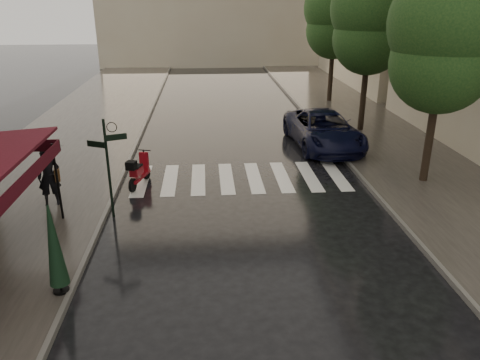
{
  "coord_description": "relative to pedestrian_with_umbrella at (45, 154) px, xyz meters",
  "views": [
    {
      "loc": [
        1.72,
        -10.34,
        6.37
      ],
      "look_at": [
        2.68,
        2.24,
        1.4
      ],
      "focal_mm": 35.0,
      "sensor_mm": 36.0,
      "label": 1
    }
  ],
  "objects": [
    {
      "name": "signpost",
      "position": [
        2.05,
        -0.82,
        0.01
      ],
      "size": [
        1.17,
        0.29,
        3.1
      ],
      "color": "black",
      "rests_on": "ground"
    },
    {
      "name": "tree_mid",
      "position": [
        12.75,
        8.18,
        3.77
      ],
      "size": [
        3.8,
        3.8,
        8.34
      ],
      "color": "black",
      "rests_on": "sidewalk_far"
    },
    {
      "name": "curb_near",
      "position": [
        1.8,
        8.18,
        -1.75
      ],
      "size": [
        0.12,
        60.0,
        0.16
      ],
      "primitive_type": "cube",
      "color": "#595651",
      "rests_on": "ground"
    },
    {
      "name": "tree_near",
      "position": [
        12.85,
        1.18,
        3.49
      ],
      "size": [
        3.8,
        3.8,
        7.99
      ],
      "color": "black",
      "rests_on": "sidewalk_far"
    },
    {
      "name": "sidewalk_near",
      "position": [
        -1.25,
        8.18,
        -1.76
      ],
      "size": [
        6.0,
        60.0,
        0.12
      ],
      "primitive_type": "cube",
      "color": "#38332D",
      "rests_on": "ground"
    },
    {
      "name": "sidewalk_far",
      "position": [
        13.5,
        8.18,
        -1.76
      ],
      "size": [
        5.5,
        60.0,
        0.12
      ],
      "primitive_type": "cube",
      "color": "#38332D",
      "rests_on": "ground"
    },
    {
      "name": "parasol_back",
      "position": [
        1.6,
        -4.92,
        -0.44
      ],
      "size": [
        0.44,
        0.44,
        2.35
      ],
      "color": "black",
      "rests_on": "sidewalk_near"
    },
    {
      "name": "pedestrian_with_umbrella",
      "position": [
        0.0,
        0.0,
        0.0
      ],
      "size": [
        1.37,
        1.39,
        2.57
      ],
      "rotation": [
        0.0,
        0.0,
        0.27
      ],
      "color": "black",
      "rests_on": "sidewalk_near"
    },
    {
      "name": "crosswalk",
      "position": [
        6.22,
        2.18,
        -1.82
      ],
      "size": [
        7.85,
        3.2,
        0.01
      ],
      "color": "silver",
      "rests_on": "ground"
    },
    {
      "name": "scooter",
      "position": [
        2.54,
        1.69,
        -1.29
      ],
      "size": [
        0.76,
        1.72,
        1.15
      ],
      "rotation": [
        0.0,
        0.0,
        -0.28
      ],
      "color": "black",
      "rests_on": "ground"
    },
    {
      "name": "tree_far",
      "position": [
        12.95,
        15.18,
        3.63
      ],
      "size": [
        3.8,
        3.8,
        8.16
      ],
      "color": "black",
      "rests_on": "sidewalk_far"
    },
    {
      "name": "curb_far",
      "position": [
        10.7,
        8.18,
        -1.75
      ],
      "size": [
        0.12,
        60.0,
        0.16
      ],
      "primitive_type": "cube",
      "color": "#595651",
      "rests_on": "ground"
    },
    {
      "name": "ground",
      "position": [
        3.25,
        -3.82,
        -1.82
      ],
      "size": [
        120.0,
        120.0,
        0.0
      ],
      "primitive_type": "plane",
      "color": "black",
      "rests_on": "ground"
    },
    {
      "name": "parked_car",
      "position": [
        10.25,
        5.85,
        -1.04
      ],
      "size": [
        2.96,
        5.81,
        1.57
      ],
      "primitive_type": "imported",
      "rotation": [
        0.0,
        0.0,
        0.06
      ],
      "color": "black",
      "rests_on": "ground"
    }
  ]
}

